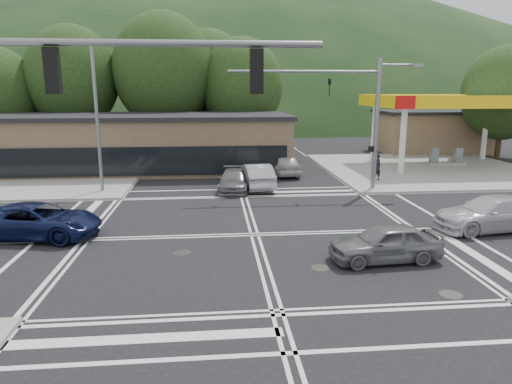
{
  "coord_description": "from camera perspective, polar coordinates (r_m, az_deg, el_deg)",
  "views": [
    {
      "loc": [
        -1.73,
        -18.91,
        6.22
      ],
      "look_at": [
        0.28,
        2.22,
        1.4
      ],
      "focal_mm": 32.0,
      "sensor_mm": 36.0,
      "label": 1
    }
  ],
  "objects": [
    {
      "name": "ground",
      "position": [
        19.98,
        -0.19,
        -5.34
      ],
      "size": [
        120.0,
        120.0,
        0.0
      ],
      "primitive_type": "plane",
      "color": "black",
      "rests_on": "ground"
    },
    {
      "name": "sidewalk_ne",
      "position": [
        38.3,
        20.59,
        2.74
      ],
      "size": [
        16.0,
        16.0,
        0.15
      ],
      "primitive_type": "cube",
      "color": "gray",
      "rests_on": "ground"
    },
    {
      "name": "sidewalk_nw",
      "position": [
        36.93,
        -26.41,
        1.87
      ],
      "size": [
        16.0,
        16.0,
        0.15
      ],
      "primitive_type": "cube",
      "color": "gray",
      "rests_on": "ground"
    },
    {
      "name": "gas_station_canopy",
      "position": [
        39.62,
        23.16,
        10.08
      ],
      "size": [
        12.32,
        8.34,
        5.75
      ],
      "color": "silver",
      "rests_on": "ground"
    },
    {
      "name": "convenience_store",
      "position": [
        49.18,
        20.99,
        6.92
      ],
      "size": [
        10.0,
        6.0,
        3.8
      ],
      "primitive_type": "cube",
      "color": "#846B4F",
      "rests_on": "ground"
    },
    {
      "name": "commercial_row",
      "position": [
        36.69,
        -15.3,
        5.74
      ],
      "size": [
        24.0,
        8.0,
        4.0
      ],
      "primitive_type": "cube",
      "color": "brown",
      "rests_on": "ground"
    },
    {
      "name": "hill_north",
      "position": [
        109.1,
        -4.56,
        9.49
      ],
      "size": [
        252.0,
        126.0,
        140.0
      ],
      "primitive_type": "ellipsoid",
      "color": "#193417",
      "rests_on": "ground"
    },
    {
      "name": "tree_n_a",
      "position": [
        44.64,
        -21.97,
        13.08
      ],
      "size": [
        8.0,
        8.0,
        11.75
      ],
      "color": "#382619",
      "rests_on": "ground"
    },
    {
      "name": "tree_n_b",
      "position": [
        43.15,
        -11.47,
        14.64
      ],
      "size": [
        9.0,
        9.0,
        12.98
      ],
      "color": "#382619",
      "rests_on": "ground"
    },
    {
      "name": "tree_n_c",
      "position": [
        42.99,
        -1.83,
        13.15
      ],
      "size": [
        7.6,
        7.6,
        10.87
      ],
      "color": "#382619",
      "rests_on": "ground"
    },
    {
      "name": "tree_n_e",
      "position": [
        46.92,
        -5.92,
        13.85
      ],
      "size": [
        8.4,
        8.4,
        11.98
      ],
      "color": "#382619",
      "rests_on": "ground"
    },
    {
      "name": "tree_ne",
      "position": [
        46.64,
        28.61,
        10.81
      ],
      "size": [
        7.2,
        7.2,
        9.99
      ],
      "color": "#382619",
      "rests_on": "ground"
    },
    {
      "name": "streetlight_nw",
      "position": [
        28.73,
        -19.21,
        9.76
      ],
      "size": [
        2.5,
        0.25,
        9.0
      ],
      "color": "slate",
      "rests_on": "ground"
    },
    {
      "name": "signal_mast_ne",
      "position": [
        28.48,
        12.52,
        10.19
      ],
      "size": [
        11.65,
        0.3,
        8.0
      ],
      "color": "slate",
      "rests_on": "ground"
    },
    {
      "name": "signal_mast_sw",
      "position": [
        11.73,
        -28.97,
        5.82
      ],
      "size": [
        9.14,
        0.28,
        8.0
      ],
      "color": "slate",
      "rests_on": "ground"
    },
    {
      "name": "car_blue_west",
      "position": [
        21.51,
        -25.62,
        -3.27
      ],
      "size": [
        5.63,
        3.32,
        1.47
      ],
      "primitive_type": "imported",
      "rotation": [
        0.0,
        0.0,
        1.4
      ],
      "color": "#0C1237",
      "rests_on": "ground"
    },
    {
      "name": "car_grey_center",
      "position": [
        17.47,
        15.85,
        -6.12
      ],
      "size": [
        4.23,
        1.96,
        1.4
      ],
      "primitive_type": "imported",
      "rotation": [
        0.0,
        0.0,
        -1.5
      ],
      "color": "slate",
      "rests_on": "ground"
    },
    {
      "name": "car_silver_east",
      "position": [
        22.99,
        27.33,
        -2.4
      ],
      "size": [
        5.41,
        2.6,
        1.52
      ],
      "primitive_type": "imported",
      "rotation": [
        0.0,
        0.0,
        -1.48
      ],
      "color": "#B9BBC1",
      "rests_on": "ground"
    },
    {
      "name": "car_queue_a",
      "position": [
        29.16,
        0.05,
        2.05
      ],
      "size": [
        2.08,
        4.89,
        1.57
      ],
      "primitive_type": "imported",
      "rotation": [
        0.0,
        0.0,
        3.23
      ],
      "color": "#A0A1A6",
      "rests_on": "ground"
    },
    {
      "name": "car_queue_b",
      "position": [
        33.74,
        3.39,
        3.52
      ],
      "size": [
        2.34,
        4.83,
        1.59
      ],
      "primitive_type": "imported",
      "rotation": [
        0.0,
        0.0,
        3.24
      ],
      "color": "#B6B6B1",
      "rests_on": "ground"
    },
    {
      "name": "car_northbound",
      "position": [
        28.49,
        -2.84,
        1.48
      ],
      "size": [
        2.18,
        4.54,
        1.27
      ],
      "primitive_type": "imported",
      "rotation": [
        0.0,
        0.0,
        -0.09
      ],
      "color": "#5C5E61",
      "rests_on": "ground"
    },
    {
      "name": "pedestrian",
      "position": [
        31.86,
        14.87,
        3.02
      ],
      "size": [
        0.77,
        0.64,
        1.79
      ],
      "primitive_type": "imported",
      "rotation": [
        0.0,
        0.0,
        3.52
      ],
      "color": "black",
      "rests_on": "sidewalk_ne"
    }
  ]
}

